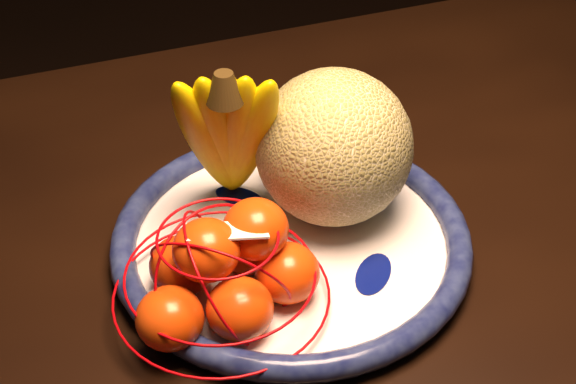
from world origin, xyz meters
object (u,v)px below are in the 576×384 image
object	(u,v)px
dining_table	(194,312)
banana_bunch	(228,130)
cantaloupe	(334,147)
mandarin_bag	(226,271)
fruit_bowl	(291,241)

from	to	relation	value
dining_table	banana_bunch	distance (m)	0.20
cantaloupe	mandarin_bag	world-z (taller)	cantaloupe
dining_table	mandarin_bag	size ratio (longest dim) A/B	6.79
fruit_bowl	banana_bunch	bearing A→B (deg)	122.40
cantaloupe	banana_bunch	size ratio (longest dim) A/B	0.78
mandarin_bag	fruit_bowl	bearing A→B (deg)	35.98
fruit_bowl	mandarin_bag	distance (m)	0.11
dining_table	cantaloupe	world-z (taller)	cantaloupe
cantaloupe	mandarin_bag	xyz separation A→B (m)	(-0.14, -0.10, -0.04)
fruit_bowl	banana_bunch	world-z (taller)	banana_bunch
banana_bunch	mandarin_bag	xyz separation A→B (m)	(-0.04, -0.13, -0.06)
cantaloupe	mandarin_bag	size ratio (longest dim) A/B	0.76
dining_table	banana_bunch	world-z (taller)	banana_bunch
dining_table	fruit_bowl	size ratio (longest dim) A/B	3.94
fruit_bowl	cantaloupe	size ratio (longest dim) A/B	2.27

